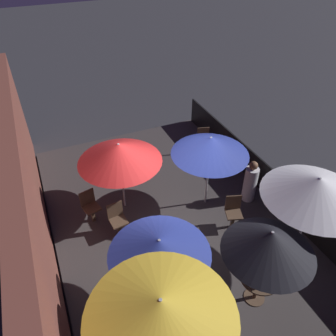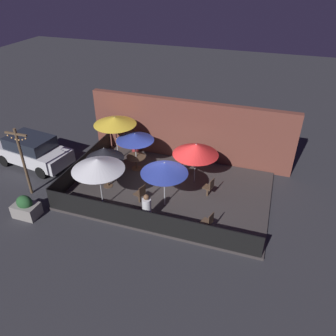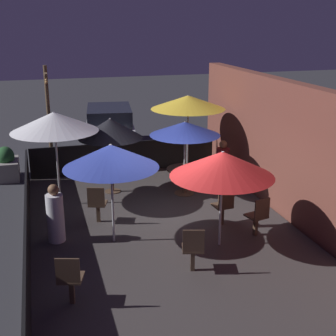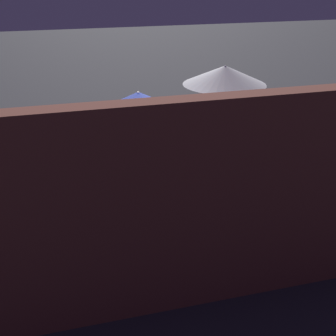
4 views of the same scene
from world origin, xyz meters
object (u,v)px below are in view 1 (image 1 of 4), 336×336
Objects in this scene: patio_umbrella_4 at (210,146)px; patio_umbrella_5 at (317,187)px; patio_chair_3 at (117,218)px; patio_umbrella_0 at (159,247)px; patio_umbrella_1 at (270,242)px; patio_umbrella_2 at (119,153)px; dining_table_1 at (259,282)px; patio_chair_0 at (90,205)px; patron_0 at (250,183)px; patio_umbrella_3 at (161,308)px; patio_chair_2 at (143,165)px; patio_chair_4 at (233,211)px; dining_table_0 at (160,287)px; patio_chair_1 at (203,140)px.

patio_umbrella_5 is at bearing -158.42° from patio_umbrella_4.
patio_chair_3 is (2.39, 3.56, -1.67)m from patio_umbrella_5.
patio_umbrella_0 is 0.97× the size of patio_umbrella_1.
patio_umbrella_1 is 3.05m from patio_umbrella_4.
dining_table_1 is at bearing -156.42° from patio_umbrella_2.
patio_chair_0 is 0.71× the size of patron_0.
patio_umbrella_3 reaches higher than patio_chair_2.
patio_umbrella_0 is at bearing 176.06° from patio_umbrella_2.
patio_umbrella_3 is 3.95m from patio_chair_3.
patio_umbrella_0 is 0.94× the size of patio_umbrella_2.
patio_umbrella_4 is (3.63, -2.85, -0.37)m from patio_umbrella_3.
patron_0 is at bearing 80.35° from patio_chair_3.
patio_umbrella_3 is at bearing 104.41° from dining_table_1.
patio_umbrella_3 reaches higher than patio_umbrella_2.
patio_umbrella_2 is 2.33× the size of patio_chair_4.
patio_chair_3 is at bearing 56.18° from patio_umbrella_5.
dining_table_0 is at bearing 69.95° from patio_umbrella_1.
patio_chair_0 is at bearing 14.03° from patio_umbrella_0.
patio_umbrella_1 reaches higher than patio_chair_1.
patio_umbrella_5 is (0.52, -1.46, 0.37)m from patio_umbrella_1.
dining_table_1 is at bearing 0.00° from patio_chair_1.
dining_table_0 is at bearing 134.81° from patio_umbrella_4.
patio_umbrella_4 is at bearing -38.22° from patio_umbrella_3.
patio_chair_2 is at bearing 137.23° from patio_chair_3.
patio_chair_0 is at bearing 14.03° from dining_table_0.
patio_umbrella_2 is 1.62m from patio_chair_0.
patio_umbrella_4 is 2.72× the size of dining_table_1.
patio_umbrella_5 is at bearing -136.40° from patio_umbrella_2.
patio_umbrella_3 is 3.13× the size of dining_table_1.
patio_umbrella_5 is 1.87× the size of patron_0.
dining_table_1 is 5.41m from patio_chair_1.
patio_chair_0 is 4.44m from patio_chair_1.
patio_umbrella_0 is 2.05× the size of dining_table_0.
dining_table_1 is (-0.68, -1.87, -1.26)m from patio_umbrella_0.
patio_umbrella_2 is at bearing 23.58° from patio_umbrella_1.
patio_umbrella_0 reaches higher than patio_chair_1.
patio_umbrella_0 is at bearing -0.00° from patio_chair_3.
patio_chair_0 is (4.26, 0.23, -1.79)m from patio_umbrella_3.
patio_chair_1 is at bearing -1.24° from patio_umbrella_5.
patio_umbrella_5 is at bearing -149.43° from patron_0.
patio_umbrella_3 is 4.38m from patio_chair_4.
patio_chair_1 is at bearing 116.93° from patio_chair_2.
patio_umbrella_2 is at bearing -9.31° from patio_umbrella_3.
patio_chair_1 is (1.38, -3.22, -1.28)m from patio_umbrella_2.
patio_umbrella_3 is at bearing -1.45° from patio_chair_2.
dining_table_0 is 5.65m from patio_chair_1.
dining_table_0 is 3.05m from patio_chair_0.
patio_chair_2 is at bearing 27.72° from patio_umbrella_5.
patio_umbrella_0 is at bearing 155.17° from patron_0.
patio_umbrella_4 is at bearing 86.46° from patio_chair_3.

